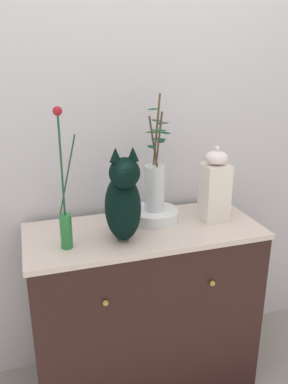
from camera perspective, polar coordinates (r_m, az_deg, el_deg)
name	(u,v)px	position (r m, az deg, el deg)	size (l,w,h in m)	color
ground_plane	(144,377)	(2.30, 0.00, -25.64)	(6.00, 6.00, 0.00)	gray
wall_back	(125,126)	(1.96, -2.78, 9.70)	(4.40, 0.08, 2.60)	silver
sideboard	(144,308)	(2.02, 0.00, -16.79)	(1.09, 0.49, 0.87)	black
cat_sitting	(123,201)	(1.63, -3.12, -1.30)	(0.17, 0.41, 0.42)	black
vase_slim_green	(65,215)	(1.60, -11.59, -3.35)	(0.09, 0.05, 0.58)	#27763A
bowl_porcelain	(154,215)	(1.88, 1.53, -3.41)	(0.24, 0.24, 0.06)	white
vase_glass_clear	(155,183)	(1.82, 1.60, 1.33)	(0.13, 0.18, 0.55)	silver
jar_lidded_porcelain	(215,187)	(1.87, 10.43, 0.76)	(0.12, 0.12, 0.37)	white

